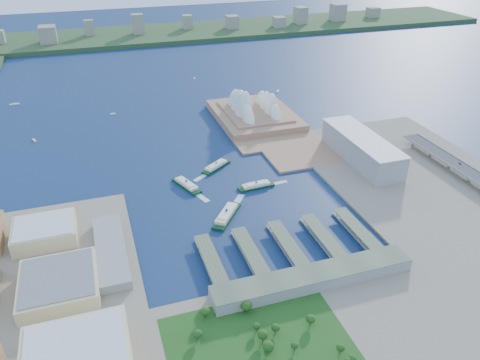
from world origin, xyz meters
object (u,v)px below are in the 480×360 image
object	(u,v)px
ferry_d	(256,184)
ferry_c	(227,213)
toaster_building	(362,149)
ferry_b	(216,165)
ferry_a	(186,183)
opera_house	(255,102)
car_c	(460,164)

from	to	relation	value
ferry_d	ferry_c	bearing A→B (deg)	129.57
toaster_building	ferry_c	distance (m)	238.51
ferry_b	ferry_d	bearing A→B (deg)	-8.79
ferry_a	ferry_b	distance (m)	63.72
opera_house	ferry_c	distance (m)	309.82
ferry_a	ferry_b	size ratio (longest dim) A/B	1.04
ferry_c	ferry_d	bearing A→B (deg)	-98.66
ferry_a	ferry_d	xyz separation A→B (m)	(85.98, -30.87, -0.31)
ferry_a	ferry_b	xyz separation A→B (m)	(51.13, 38.02, -0.17)
ferry_a	ferry_d	distance (m)	91.36
car_c	ferry_d	bearing A→B (deg)	169.53
ferry_b	ferry_d	distance (m)	77.21
ferry_b	ferry_c	distance (m)	125.09
toaster_building	ferry_b	world-z (taller)	toaster_building
car_c	ferry_b	bearing A→B (deg)	158.95
ferry_a	ferry_c	xyz separation A→B (m)	(29.10, -85.12, 0.69)
toaster_building	ferry_d	distance (m)	170.52
ferry_a	ferry_d	world-z (taller)	ferry_a
toaster_building	ferry_c	world-z (taller)	toaster_building
ferry_c	ferry_d	xyz separation A→B (m)	(56.88, 54.24, -0.99)
toaster_building	ferry_c	bearing A→B (deg)	-160.98
ferry_b	car_c	bearing A→B (deg)	33.33
toaster_building	ferry_c	xyz separation A→B (m)	(-225.05, -77.59, -14.90)
ferry_a	ferry_c	distance (m)	89.96
ferry_a	car_c	world-z (taller)	car_c
opera_house	ferry_a	world-z (taller)	opera_house
ferry_a	ferry_b	bearing A→B (deg)	15.62
ferry_b	ferry_d	size ratio (longest dim) A/B	1.03
opera_house	ferry_c	bearing A→B (deg)	-115.94
ferry_a	ferry_c	bearing A→B (deg)	-92.13
opera_house	ferry_c	xyz separation A→B (m)	(-135.05, -277.59, -26.40)
ferry_b	ferry_c	xyz separation A→B (m)	(-22.02, -123.14, 0.86)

